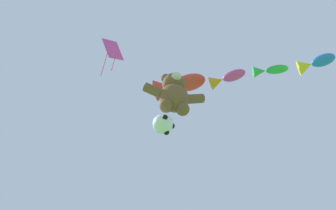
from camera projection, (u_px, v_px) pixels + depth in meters
The scene contains 7 objects.
teddy_bear_kite at pixel (174, 93), 14.49m from camera, with size 2.46×1.08×2.49m.
soccer_ball_kite at pixel (163, 124), 13.03m from camera, with size 0.79×0.79×0.73m.
fish_kite_crimson at pixel (177, 86), 17.20m from camera, with size 2.50×1.94×1.00m.
fish_kite_magenta at pixel (225, 79), 16.43m from camera, with size 1.61×1.38×0.61m.
fish_kite_emerald at pixel (268, 70), 16.54m from camera, with size 1.62×0.99×0.52m.
fish_kite_cobalt at pixel (314, 63), 16.06m from camera, with size 1.62×1.39×0.67m.
diamond_kite at pixel (112, 51), 17.25m from camera, with size 1.18×0.89×3.17m.
Camera 1 is at (-0.13, -2.14, 0.92)m, focal length 40.00 mm.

